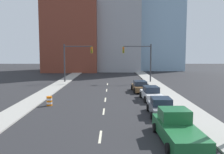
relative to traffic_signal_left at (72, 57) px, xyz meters
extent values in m
cube|color=#9E9B93|center=(-1.76, 8.37, -4.31)|extent=(2.40, 89.22, 0.12)
cube|color=#9E9B93|center=(14.03, 8.37, -4.31)|extent=(2.40, 89.22, 0.12)
cube|color=beige|center=(6.14, -27.93, -4.37)|extent=(0.16, 2.40, 0.01)
cube|color=beige|center=(6.14, -21.22, -4.37)|extent=(0.16, 2.40, 0.01)
cube|color=beige|center=(6.14, -15.72, -4.37)|extent=(0.16, 2.40, 0.01)
cube|color=beige|center=(6.14, -8.93, -4.37)|extent=(0.16, 2.40, 0.01)
cube|color=beige|center=(6.14, -2.48, -4.37)|extent=(0.16, 2.40, 0.01)
cube|color=brown|center=(-3.92, 25.91, 4.72)|extent=(14.00, 16.00, 18.19)
cube|color=#99999E|center=(8.28, 29.91, 11.29)|extent=(12.00, 20.00, 31.32)
cube|color=#8CADC6|center=(20.25, 33.91, 10.70)|extent=(13.00, 20.00, 30.13)
cylinder|color=#38383D|center=(-1.41, 0.00, -1.03)|extent=(0.24, 0.24, 6.69)
cylinder|color=#38383D|center=(0.98, 0.00, 1.92)|extent=(4.77, 0.16, 0.16)
cube|color=#B79319|center=(3.37, 0.00, 1.29)|extent=(0.34, 0.32, 1.10)
cylinder|color=red|center=(3.37, -0.17, 1.63)|extent=(0.22, 0.04, 0.22)
cylinder|color=#593F0C|center=(3.37, -0.17, 1.29)|extent=(0.22, 0.04, 0.22)
cylinder|color=#0C3F14|center=(3.37, -0.17, 0.95)|extent=(0.22, 0.04, 0.22)
cylinder|color=#38383D|center=(13.65, 0.00, -1.03)|extent=(0.24, 0.24, 6.69)
cylinder|color=#38383D|center=(11.26, 0.00, 1.92)|extent=(4.77, 0.16, 0.16)
cube|color=#B79319|center=(8.87, 0.00, 1.29)|extent=(0.34, 0.32, 1.10)
cylinder|color=red|center=(8.87, -0.17, 1.63)|extent=(0.22, 0.04, 0.22)
cylinder|color=#593F0C|center=(8.87, -0.17, 1.29)|extent=(0.22, 0.04, 0.22)
cylinder|color=#0C3F14|center=(8.87, -0.17, 0.95)|extent=(0.22, 0.04, 0.22)
cylinder|color=orange|center=(0.58, -18.81, -4.28)|extent=(0.56, 0.56, 0.19)
cylinder|color=white|center=(0.58, -18.81, -4.09)|extent=(0.56, 0.56, 0.19)
cylinder|color=orange|center=(0.58, -18.81, -3.90)|extent=(0.56, 0.56, 0.19)
cylinder|color=white|center=(0.58, -18.81, -3.71)|extent=(0.56, 0.56, 0.19)
cylinder|color=orange|center=(0.58, -18.81, -3.52)|extent=(0.56, 0.56, 0.19)
cube|color=#1E6033|center=(10.90, -28.83, -3.78)|extent=(2.18, 5.96, 0.84)
cube|color=#1E6033|center=(10.88, -27.94, -2.95)|extent=(1.83, 1.82, 0.82)
cylinder|color=black|center=(9.80, -27.02, -4.07)|extent=(0.23, 0.62, 0.61)
cylinder|color=black|center=(11.90, -26.97, -4.07)|extent=(0.23, 0.62, 0.61)
cylinder|color=black|center=(9.89, -30.68, -4.07)|extent=(0.23, 0.62, 0.61)
cylinder|color=black|center=(11.99, -30.63, -4.07)|extent=(0.23, 0.62, 0.61)
cube|color=slate|center=(11.12, -22.45, -3.85)|extent=(1.95, 4.48, 0.70)
cube|color=#1E2838|center=(11.12, -22.45, -3.19)|extent=(1.67, 2.04, 0.63)
cylinder|color=black|center=(10.20, -21.05, -4.07)|extent=(0.23, 0.61, 0.60)
cylinder|color=black|center=(12.10, -21.10, -4.07)|extent=(0.23, 0.61, 0.60)
cylinder|color=black|center=(10.13, -23.80, -4.07)|extent=(0.23, 0.61, 0.60)
cylinder|color=black|center=(12.03, -23.85, -4.07)|extent=(0.23, 0.61, 0.60)
cube|color=silver|center=(11.28, -15.84, -3.82)|extent=(2.00, 4.74, 0.70)
cube|color=#1E2838|center=(11.28, -15.84, -3.15)|extent=(1.66, 2.18, 0.65)
cylinder|color=black|center=(10.29, -14.44, -4.02)|extent=(0.26, 0.72, 0.71)
cylinder|color=black|center=(12.11, -14.35, -4.02)|extent=(0.26, 0.72, 0.71)
cylinder|color=black|center=(10.44, -17.33, -4.02)|extent=(0.26, 0.72, 0.71)
cylinder|color=black|center=(12.27, -17.23, -4.02)|extent=(0.26, 0.72, 0.71)
cube|color=brown|center=(10.71, -9.99, -3.86)|extent=(1.99, 4.72, 0.65)
cube|color=#1E2838|center=(10.71, -9.99, -3.23)|extent=(1.68, 2.15, 0.61)
cylinder|color=black|center=(9.71, -8.58, -4.03)|extent=(0.24, 0.70, 0.69)
cylinder|color=black|center=(11.60, -8.51, -4.03)|extent=(0.24, 0.70, 0.69)
cylinder|color=black|center=(9.81, -11.46, -4.03)|extent=(0.24, 0.70, 0.69)
cylinder|color=black|center=(11.70, -11.39, -4.03)|extent=(0.24, 0.70, 0.69)
camera|label=1|loc=(6.89, -43.51, 1.13)|focal=40.00mm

